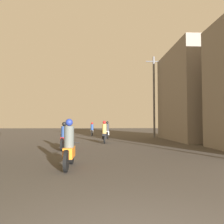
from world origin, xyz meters
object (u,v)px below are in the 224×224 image
(motorcycle_red, at_px, (64,138))
(motorcycle_black, at_px, (104,134))
(motorcycle_white, at_px, (107,131))
(motorcycle_silver, at_px, (92,130))
(motorcycle_orange, at_px, (69,148))
(building_right_far, at_px, (199,95))
(utility_pole_far, at_px, (154,95))

(motorcycle_red, distance_m, motorcycle_black, 4.58)
(motorcycle_red, bearing_deg, motorcycle_black, 66.18)
(motorcycle_red, relative_size, motorcycle_white, 1.09)
(motorcycle_white, bearing_deg, motorcycle_red, -108.71)
(motorcycle_red, height_order, motorcycle_black, motorcycle_black)
(motorcycle_red, height_order, motorcycle_silver, motorcycle_silver)
(motorcycle_red, distance_m, motorcycle_white, 9.06)
(motorcycle_orange, height_order, motorcycle_silver, motorcycle_orange)
(motorcycle_black, bearing_deg, motorcycle_red, -119.69)
(building_right_far, relative_size, utility_pole_far, 0.94)
(motorcycle_white, distance_m, building_right_far, 8.86)
(motorcycle_red, xyz_separation_m, utility_pole_far, (7.48, 9.62, 3.70))
(motorcycle_silver, bearing_deg, motorcycle_orange, -90.58)
(motorcycle_orange, distance_m, motorcycle_white, 13.76)
(motorcycle_orange, bearing_deg, motorcycle_black, 77.95)
(motorcycle_orange, height_order, building_right_far, building_right_far)
(motorcycle_red, bearing_deg, motorcycle_orange, -72.84)
(motorcycle_white, bearing_deg, motorcycle_silver, 109.22)
(motorcycle_orange, bearing_deg, motorcycle_white, 79.19)
(utility_pole_far, bearing_deg, motorcycle_orange, -114.00)
(motorcycle_orange, distance_m, utility_pole_far, 16.43)
(motorcycle_red, height_order, utility_pole_far, utility_pole_far)
(motorcycle_orange, xyz_separation_m, motorcycle_white, (1.72, 13.66, 0.02))
(motorcycle_silver, bearing_deg, utility_pole_far, -27.45)
(motorcycle_black, relative_size, motorcycle_silver, 0.89)
(building_right_far, bearing_deg, motorcycle_red, -149.68)
(motorcycle_silver, relative_size, utility_pole_far, 0.25)
(motorcycle_white, relative_size, building_right_far, 0.24)
(utility_pole_far, bearing_deg, motorcycle_white, -168.55)
(motorcycle_orange, distance_m, building_right_far, 15.08)
(motorcycle_red, bearing_deg, motorcycle_white, 78.98)
(motorcycle_red, distance_m, utility_pole_far, 12.74)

